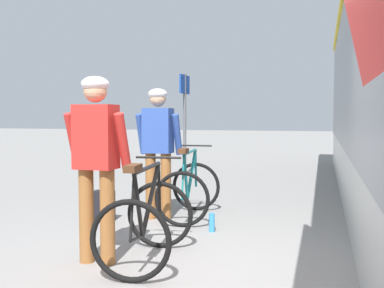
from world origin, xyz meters
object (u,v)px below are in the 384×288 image
object	(u,v)px
cyclist_far_in_blue	(158,141)
platform_sign_post	(185,107)
backpack_on_platform	(103,206)
water_bottle_near_the_bikes	(212,223)
bicycle_near_black	(147,222)
cyclist_near_in_red	(96,152)
bicycle_far_teal	(189,189)

from	to	relation	value
cyclist_far_in_blue	platform_sign_post	distance (m)	4.72
backpack_on_platform	water_bottle_near_the_bikes	xyz separation A→B (m)	(1.53, -0.14, -0.09)
water_bottle_near_the_bikes	platform_sign_post	xyz separation A→B (m)	(-1.90, 5.03, 1.51)
cyclist_far_in_blue	water_bottle_near_the_bikes	world-z (taller)	cyclist_far_in_blue
cyclist_far_in_blue	bicycle_near_black	distance (m)	1.96
cyclist_far_in_blue	backpack_on_platform	world-z (taller)	cyclist_far_in_blue
bicycle_near_black	backpack_on_platform	xyz separation A→B (m)	(-1.21, 1.44, -0.20)
backpack_on_platform	bicycle_near_black	bearing A→B (deg)	-44.57
cyclist_near_in_red	cyclist_far_in_blue	world-z (taller)	same
cyclist_near_in_red	platform_sign_post	size ratio (longest dim) A/B	0.73
cyclist_near_in_red	bicycle_near_black	bearing A→B (deg)	13.99
water_bottle_near_the_bikes	bicycle_near_black	bearing A→B (deg)	-103.51
bicycle_far_teal	bicycle_near_black	bearing A→B (deg)	-85.43
backpack_on_platform	platform_sign_post	distance (m)	5.11
bicycle_far_teal	platform_sign_post	bearing A→B (deg)	108.05
cyclist_far_in_blue	water_bottle_near_the_bikes	distance (m)	1.36
bicycle_far_teal	cyclist_far_in_blue	bearing A→B (deg)	-157.30
cyclist_far_in_blue	water_bottle_near_the_bikes	bearing A→B (deg)	-28.26
cyclist_near_in_red	bicycle_near_black	world-z (taller)	cyclist_near_in_red
bicycle_near_black	bicycle_far_teal	bearing A→B (deg)	94.57
backpack_on_platform	water_bottle_near_the_bikes	bearing A→B (deg)	0.13
bicycle_near_black	bicycle_far_teal	world-z (taller)	same
cyclist_far_in_blue	cyclist_near_in_red	bearing A→B (deg)	-87.30
water_bottle_near_the_bikes	cyclist_far_in_blue	bearing A→B (deg)	151.74
cyclist_far_in_blue	backpack_on_platform	distance (m)	1.13
bicycle_near_black	platform_sign_post	bearing A→B (deg)	104.09
bicycle_far_teal	backpack_on_platform	world-z (taller)	bicycle_far_teal
bicycle_far_teal	backpack_on_platform	distance (m)	1.18
backpack_on_platform	platform_sign_post	world-z (taller)	platform_sign_post
bicycle_far_teal	backpack_on_platform	bearing A→B (deg)	-155.42
cyclist_near_in_red	bicycle_near_black	distance (m)	0.80
cyclist_near_in_red	water_bottle_near_the_bikes	size ratio (longest dim) A/B	7.82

